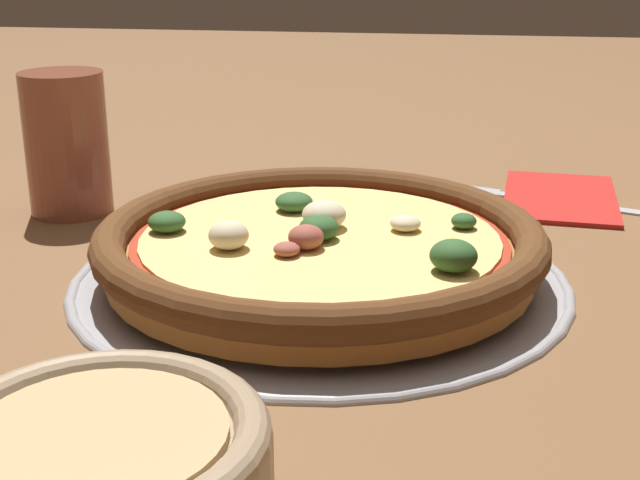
% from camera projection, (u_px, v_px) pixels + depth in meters
% --- Properties ---
extents(ground_plane, '(3.00, 3.00, 0.00)m').
position_uv_depth(ground_plane, '(320.00, 281.00, 0.60)').
color(ground_plane, brown).
extents(pizza_tray, '(0.34, 0.34, 0.01)m').
position_uv_depth(pizza_tray, '(320.00, 276.00, 0.60)').
color(pizza_tray, '#9E9EA3').
rests_on(pizza_tray, ground_plane).
extents(pizza, '(0.30, 0.30, 0.04)m').
position_uv_depth(pizza, '(320.00, 244.00, 0.59)').
color(pizza, '#A86B33').
rests_on(pizza, pizza_tray).
extents(bowl_near, '(0.14, 0.14, 0.05)m').
position_uv_depth(bowl_near, '(101.00, 468.00, 0.35)').
color(bowl_near, '#9E8466').
rests_on(bowl_near, ground_plane).
extents(drinking_cup, '(0.07, 0.07, 0.12)m').
position_uv_depth(drinking_cup, '(67.00, 144.00, 0.73)').
color(drinking_cup, brown).
rests_on(drinking_cup, ground_plane).
extents(napkin, '(0.16, 0.11, 0.01)m').
position_uv_depth(napkin, '(560.00, 195.00, 0.78)').
color(napkin, '#B2231E').
rests_on(napkin, ground_plane).
extents(fork, '(0.08, 0.17, 0.00)m').
position_uv_depth(fork, '(535.00, 198.00, 0.78)').
color(fork, '#B7B7BC').
rests_on(fork, ground_plane).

